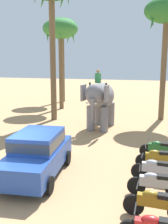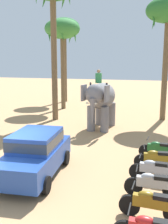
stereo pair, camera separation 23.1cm
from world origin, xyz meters
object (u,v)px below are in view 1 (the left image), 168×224
(palm_tree_behind_elephant, at_px, (60,31))
(palm_tree_left_of_road, at_px, (167,14))
(elephant_with_mahout, at_px, (100,99))
(motorcycle_fourth_in_row, at_px, (156,169))
(palm_tree_far_back, at_px, (62,29))
(motorcycle_mid_row, at_px, (155,183))
(car_sedan_foreground, at_px, (38,152))
(motorcycle_end_of_row, at_px, (160,149))
(motorcycle_second_in_row, at_px, (156,203))
(motorcycle_far_in_row, at_px, (158,158))

(palm_tree_behind_elephant, height_order, palm_tree_left_of_road, palm_tree_left_of_road)
(elephant_with_mahout, distance_m, motorcycle_fourth_in_row, 7.97)
(motorcycle_fourth_in_row, relative_size, palm_tree_behind_elephant, 0.22)
(palm_tree_left_of_road, height_order, palm_tree_far_back, palm_tree_far_back)
(motorcycle_mid_row, distance_m, palm_tree_left_of_road, 14.16)
(car_sedan_foreground, bearing_deg, motorcycle_end_of_row, 36.80)
(motorcycle_second_in_row, bearing_deg, palm_tree_behind_elephant, 121.27)
(motorcycle_fourth_in_row, relative_size, motorcycle_far_in_row, 1.00)
(palm_tree_far_back, bearing_deg, motorcycle_far_in_row, -56.02)
(motorcycle_far_in_row, xyz_separation_m, palm_tree_behind_elephant, (-9.33, 11.96, 6.63))
(car_sedan_foreground, height_order, motorcycle_fourth_in_row, car_sedan_foreground)
(motorcycle_far_in_row, bearing_deg, elephant_with_mahout, 124.58)
(motorcycle_mid_row, height_order, motorcycle_end_of_row, same)
(motorcycle_far_in_row, xyz_separation_m, palm_tree_left_of_road, (-0.17, 9.88, 7.22))
(motorcycle_second_in_row, bearing_deg, motorcycle_fourth_in_row, 92.47)
(elephant_with_mahout, relative_size, motorcycle_fourth_in_row, 2.16)
(motorcycle_far_in_row, xyz_separation_m, motorcycle_end_of_row, (0.03, 1.22, 0.00))
(motorcycle_second_in_row, height_order, palm_tree_far_back, palm_tree_far_back)
(car_sedan_foreground, bearing_deg, motorcycle_mid_row, -3.60)
(motorcycle_far_in_row, relative_size, motorcycle_end_of_row, 1.00)
(motorcycle_far_in_row, bearing_deg, motorcycle_second_in_row, -88.68)
(motorcycle_mid_row, height_order, motorcycle_far_in_row, same)
(motorcycle_far_in_row, height_order, palm_tree_left_of_road, palm_tree_left_of_road)
(elephant_with_mahout, xyz_separation_m, motorcycle_fourth_in_row, (3.87, -6.80, -1.53))
(motorcycle_end_of_row, bearing_deg, elephant_with_mahout, 131.55)
(palm_tree_left_of_road, bearing_deg, palm_tree_far_back, 149.28)
(car_sedan_foreground, xyz_separation_m, motorcycle_second_in_row, (4.41, -1.50, -0.46))
(elephant_with_mahout, relative_size, motorcycle_second_in_row, 2.16)
(elephant_with_mahout, height_order, motorcycle_end_of_row, elephant_with_mahout)
(palm_tree_far_back, bearing_deg, motorcycle_second_in_row, -60.83)
(motorcycle_far_in_row, relative_size, palm_tree_behind_elephant, 0.22)
(motorcycle_second_in_row, distance_m, palm_tree_left_of_road, 15.23)
(motorcycle_mid_row, xyz_separation_m, motorcycle_fourth_in_row, (-0.04, 1.16, 0.00))
(car_sedan_foreground, height_order, elephant_with_mahout, elephant_with_mahout)
(car_sedan_foreground, distance_m, motorcycle_fourth_in_row, 4.42)
(motorcycle_second_in_row, xyz_separation_m, motorcycle_far_in_row, (-0.08, 3.53, 0.00))
(palm_tree_behind_elephant, bearing_deg, motorcycle_mid_row, -56.79)
(car_sedan_foreground, relative_size, motorcycle_end_of_row, 2.39)
(motorcycle_end_of_row, distance_m, palm_tree_far_back, 20.10)
(motorcycle_mid_row, bearing_deg, motorcycle_end_of_row, 89.80)
(elephant_with_mahout, xyz_separation_m, motorcycle_end_of_row, (3.92, -4.42, -1.53))
(car_sedan_foreground, relative_size, motorcycle_second_in_row, 2.39)
(elephant_with_mahout, distance_m, motorcycle_mid_row, 8.99)
(motorcycle_second_in_row, distance_m, motorcycle_end_of_row, 4.75)
(motorcycle_end_of_row, xyz_separation_m, palm_tree_behind_elephant, (-9.35, 10.74, 6.63))
(motorcycle_mid_row, xyz_separation_m, motorcycle_far_in_row, (-0.02, 2.31, 0.00))
(motorcycle_fourth_in_row, bearing_deg, motorcycle_end_of_row, 88.81)
(car_sedan_foreground, height_order, motorcycle_end_of_row, car_sedan_foreground)
(elephant_with_mahout, height_order, motorcycle_second_in_row, elephant_with_mahout)
(elephant_with_mahout, xyz_separation_m, motorcycle_mid_row, (3.91, -7.95, -1.53))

